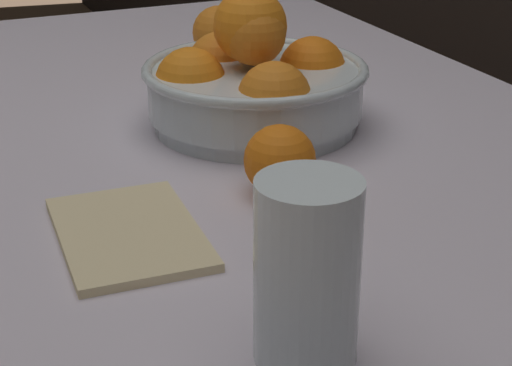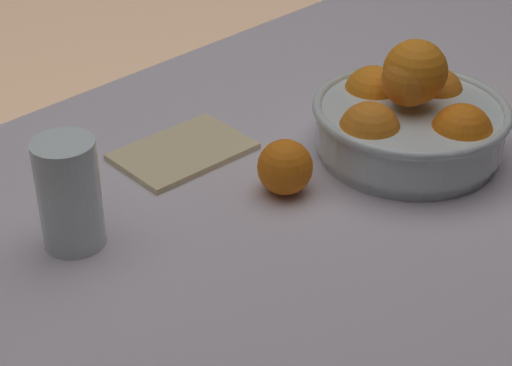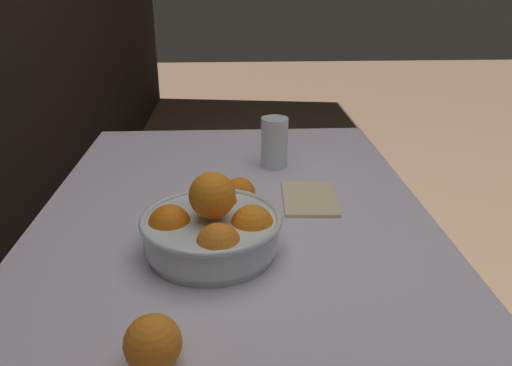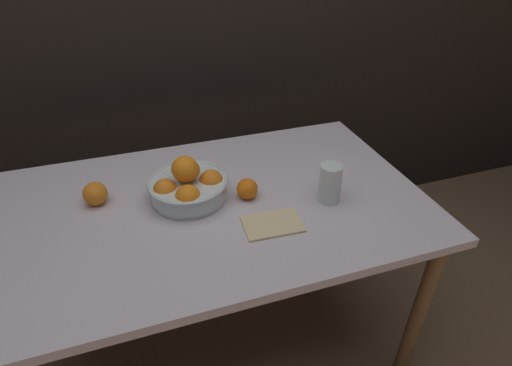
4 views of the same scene
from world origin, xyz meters
name	(u,v)px [view 2 (image 2 of 4)]	position (x,y,z in m)	size (l,w,h in m)	color
dining_table	(355,202)	(0.00, 0.00, 0.63)	(1.38, 0.82, 0.70)	silver
fruit_bowl	(409,118)	(-0.05, 0.04, 0.75)	(0.25, 0.25, 0.16)	silver
juice_glass	(70,199)	(0.37, -0.11, 0.76)	(0.07, 0.07, 0.13)	#F4A314
orange_loose_near_bowl	(285,167)	(0.13, -0.01, 0.74)	(0.07, 0.07, 0.07)	orange
napkin	(183,151)	(0.16, -0.17, 0.71)	(0.17, 0.12, 0.01)	beige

